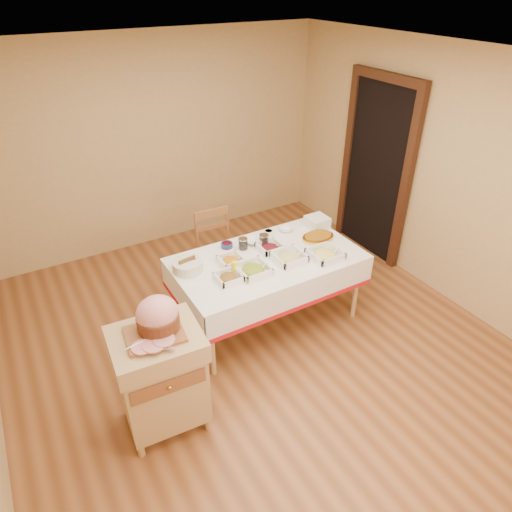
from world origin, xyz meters
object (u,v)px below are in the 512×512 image
(butcher_cart, at_px, (161,375))
(bread_basket, at_px, (188,266))
(ham_on_board, at_px, (157,318))
(plate_stack, at_px, (317,222))
(dining_table, at_px, (267,271))
(preserve_jar_left, at_px, (243,244))
(preserve_jar_right, at_px, (264,241))
(brass_platter, at_px, (318,237))
(mustard_bottle, at_px, (234,267))
(dining_chair, at_px, (218,252))

(butcher_cart, relative_size, bread_basket, 3.29)
(ham_on_board, bearing_deg, butcher_cart, -141.92)
(ham_on_board, distance_m, plate_stack, 2.33)
(dining_table, distance_m, preserve_jar_left, 0.36)
(preserve_jar_right, bearing_deg, brass_platter, -16.73)
(preserve_jar_right, xyz_separation_m, mustard_bottle, (-0.49, -0.29, 0.01))
(butcher_cart, height_order, dining_chair, dining_chair)
(brass_platter, bearing_deg, butcher_cart, -159.65)
(plate_stack, bearing_deg, mustard_bottle, -164.08)
(preserve_jar_right, relative_size, mustard_bottle, 0.80)
(dining_chair, height_order, preserve_jar_right, dining_chair)
(dining_chair, height_order, plate_stack, dining_chair)
(dining_chair, relative_size, brass_platter, 2.68)
(preserve_jar_right, xyz_separation_m, plate_stack, (0.70, 0.05, 0.00))
(preserve_jar_left, bearing_deg, mustard_bottle, -129.31)
(butcher_cart, distance_m, ham_on_board, 0.52)
(preserve_jar_right, bearing_deg, bread_basket, -177.52)
(mustard_bottle, xyz_separation_m, plate_stack, (1.19, 0.34, -0.01))
(ham_on_board, relative_size, preserve_jar_right, 3.51)
(butcher_cart, bearing_deg, dining_chair, 50.33)
(butcher_cart, xyz_separation_m, preserve_jar_left, (1.25, 0.96, 0.29))
(preserve_jar_right, bearing_deg, plate_stack, 3.88)
(preserve_jar_left, bearing_deg, ham_on_board, -142.37)
(butcher_cart, distance_m, bread_basket, 1.11)
(dining_chair, bearing_deg, mustard_bottle, -105.09)
(bread_basket, bearing_deg, ham_on_board, -124.08)
(preserve_jar_left, bearing_deg, preserve_jar_right, -12.40)
(butcher_cart, height_order, ham_on_board, ham_on_board)
(dining_table, relative_size, preserve_jar_left, 15.19)
(bread_basket, bearing_deg, brass_platter, -5.34)
(preserve_jar_right, bearing_deg, mustard_bottle, -149.14)
(bread_basket, bearing_deg, mustard_bottle, -35.88)
(dining_chair, xyz_separation_m, preserve_jar_right, (0.27, -0.52, 0.33))
(dining_table, height_order, bread_basket, bread_basket)
(preserve_jar_left, xyz_separation_m, brass_platter, (0.77, -0.21, -0.03))
(mustard_bottle, bearing_deg, dining_chair, 74.91)
(preserve_jar_right, bearing_deg, dining_chair, 117.73)
(plate_stack, bearing_deg, dining_chair, 154.31)
(preserve_jar_right, distance_m, brass_platter, 0.58)
(bread_basket, height_order, brass_platter, bread_basket)
(preserve_jar_left, xyz_separation_m, bread_basket, (-0.63, -0.08, -0.00))
(butcher_cart, xyz_separation_m, bread_basket, (0.62, 0.88, 0.29))
(dining_table, height_order, preserve_jar_left, preserve_jar_left)
(bread_basket, distance_m, plate_stack, 1.55)
(butcher_cart, height_order, preserve_jar_left, butcher_cart)
(butcher_cart, bearing_deg, mustard_bottle, 32.73)
(brass_platter, bearing_deg, plate_stack, 55.88)
(dining_table, relative_size, brass_platter, 5.14)
(bread_basket, relative_size, brass_platter, 0.79)
(brass_platter, bearing_deg, preserve_jar_right, 163.27)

